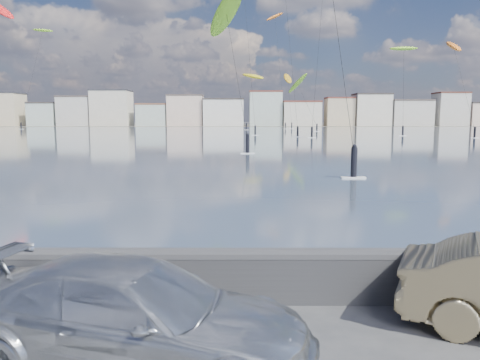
% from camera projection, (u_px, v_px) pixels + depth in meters
% --- Properties ---
extents(bay_water, '(500.00, 177.00, 0.00)m').
position_uv_depth(bay_water, '(236.00, 134.00, 97.00)').
color(bay_water, '#394956').
rests_on(bay_water, ground).
extents(far_shore_strip, '(500.00, 60.00, 0.00)m').
position_uv_depth(far_shore_strip, '(239.00, 125.00, 204.53)').
color(far_shore_strip, '#4C473D').
rests_on(far_shore_strip, ground).
extents(seawall, '(400.00, 0.36, 1.08)m').
position_uv_depth(seawall, '(187.00, 273.00, 8.91)').
color(seawall, '#28282B').
rests_on(seawall, ground).
extents(far_buildings, '(240.79, 13.26, 14.60)m').
position_uv_depth(far_buildings, '(242.00, 111.00, 189.85)').
color(far_buildings, '#9EA8B7').
rests_on(far_buildings, ground).
extents(car_silver, '(5.53, 3.24, 1.51)m').
position_uv_depth(car_silver, '(134.00, 316.00, 6.57)').
color(car_silver, silver).
rests_on(car_silver, ground).
extents(kitesurfer_0, '(2.96, 20.43, 19.31)m').
position_uv_depth(kitesurfer_0, '(288.00, 79.00, 157.35)').
color(kitesurfer_0, '#BF8C19').
rests_on(kitesurfer_0, ground).
extents(kitesurfer_1, '(8.25, 17.00, 17.52)m').
position_uv_depth(kitesurfer_1, '(253.00, 77.00, 141.55)').
color(kitesurfer_1, yellow).
rests_on(kitesurfer_1, ground).
extents(kitesurfer_3, '(8.78, 15.11, 31.88)m').
position_uv_depth(kitesurfer_3, '(42.00, 32.00, 147.76)').
color(kitesurfer_3, '#8CD826').
rests_on(kitesurfer_3, ground).
extents(kitesurfer_4, '(6.05, 15.94, 18.52)m').
position_uv_depth(kitesurfer_4, '(226.00, 14.00, 54.85)').
color(kitesurfer_4, '#8CD826').
rests_on(kitesurfer_4, ground).
extents(kitesurfer_6, '(7.29, 17.69, 38.20)m').
position_uv_depth(kitesurfer_6, '(275.00, 18.00, 150.83)').
color(kitesurfer_6, orange).
rests_on(kitesurfer_6, ground).
extents(kitesurfer_7, '(7.44, 16.19, 15.76)m').
position_uv_depth(kitesurfer_7, '(298.00, 84.00, 127.86)').
color(kitesurfer_7, '#8CD826').
rests_on(kitesurfer_7, ground).
extents(kitesurfer_12, '(4.95, 13.77, 18.74)m').
position_uv_depth(kitesurfer_12, '(454.00, 47.00, 86.53)').
color(kitesurfer_12, orange).
rests_on(kitesurfer_12, ground).
extents(kitesurfer_19, '(7.81, 13.75, 18.39)m').
position_uv_depth(kitesurfer_19, '(404.00, 50.00, 97.34)').
color(kitesurfer_19, '#8CD826').
rests_on(kitesurfer_19, ground).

